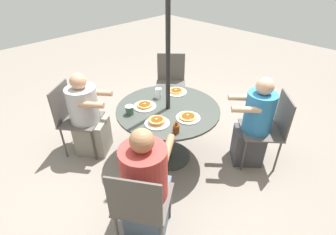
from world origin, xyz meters
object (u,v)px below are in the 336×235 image
at_px(patio_chair_north, 171,80).
at_px(patio_chair_east, 74,115).
at_px(patio_table, 168,119).
at_px(patio_chair_west, 269,126).
at_px(pancake_plate_a, 176,91).
at_px(coffee_cup, 130,110).
at_px(diner_south, 146,187).
at_px(pancake_plate_d, 145,106).
at_px(diner_west, 254,126).
at_px(drinking_glass_a, 158,93).
at_px(diner_east, 88,118).
at_px(patio_chair_south, 140,203).
at_px(pancake_plate_c, 188,117).
at_px(syrup_bottle, 176,129).
at_px(pancake_plate_b, 157,122).

bearing_deg(patio_chair_north, patio_chair_east, 42.00).
relative_size(patio_table, patio_chair_west, 1.31).
distance_m(pancake_plate_a, coffee_cup, 0.73).
xyz_separation_m(patio_chair_east, patio_chair_west, (-1.48, 1.83, 0.00)).
distance_m(patio_chair_north, diner_south, 2.17).
bearing_deg(pancake_plate_d, diner_west, 130.77).
xyz_separation_m(patio_chair_west, pancake_plate_d, (0.95, -1.10, 0.21)).
xyz_separation_m(diner_west, pancake_plate_d, (0.83, -0.96, 0.22)).
relative_size(diner_west, drinking_glass_a, 9.00).
distance_m(patio_chair_east, diner_east, 0.18).
bearing_deg(patio_chair_south, diner_south, 90.00).
relative_size(diner_east, diner_south, 0.95).
distance_m(diner_south, pancake_plate_c, 0.89).
bearing_deg(patio_chair_north, patio_chair_west, 134.30).
bearing_deg(drinking_glass_a, patio_chair_south, 40.25).
bearing_deg(drinking_glass_a, patio_chair_north, -144.86).
bearing_deg(diner_west, drinking_glass_a, 78.15).
xyz_separation_m(patio_chair_south, diner_south, (-0.15, -0.10, -0.01)).
height_order(patio_table, syrup_bottle, syrup_bottle).
distance_m(patio_chair_south, patio_chair_west, 1.77).
relative_size(diner_south, drinking_glass_a, 9.13).
distance_m(diner_east, coffee_cup, 0.69).
distance_m(patio_chair_west, pancake_plate_b, 1.33).
relative_size(patio_chair_west, pancake_plate_d, 3.47).
relative_size(patio_chair_east, patio_chair_west, 1.00).
bearing_deg(patio_chair_south, drinking_glass_a, 96.52).
bearing_deg(diner_south, diner_west, 48.68).
bearing_deg(pancake_plate_a, patio_chair_west, 111.75).
height_order(pancake_plate_c, pancake_plate_d, pancake_plate_d).
relative_size(diner_east, pancake_plate_c, 4.15).
xyz_separation_m(patio_chair_west, coffee_cup, (1.16, -1.09, 0.25)).
relative_size(diner_south, patio_chair_west, 1.26).
bearing_deg(diner_south, coffee_cup, 115.99).
bearing_deg(diner_west, patio_chair_north, 41.16).
height_order(patio_chair_west, diner_west, diner_west).
height_order(patio_chair_east, diner_east, diner_east).
xyz_separation_m(diner_west, pancake_plate_a, (0.31, -0.95, 0.22)).
distance_m(diner_south, diner_west, 1.50).
relative_size(patio_table, diner_west, 1.06).
bearing_deg(diner_south, patio_table, 90.00).
bearing_deg(pancake_plate_c, diner_west, 145.81).
bearing_deg(patio_chair_south, patio_table, 90.00).
relative_size(patio_chair_east, syrup_bottle, 6.93).
xyz_separation_m(diner_east, coffee_cup, (-0.21, 0.59, 0.28)).
bearing_deg(drinking_glass_a, diner_east, -38.45).
relative_size(pancake_plate_d, drinking_glass_a, 2.08).
distance_m(patio_table, pancake_plate_a, 0.43).
height_order(patio_table, pancake_plate_c, pancake_plate_c).
xyz_separation_m(pancake_plate_b, coffee_cup, (0.08, -0.35, 0.03)).
relative_size(pancake_plate_d, syrup_bottle, 1.99).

